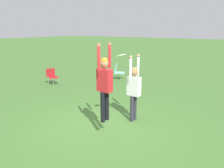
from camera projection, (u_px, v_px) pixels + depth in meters
ground_plane at (104, 127)px, 6.61m from camera, size 120.00×120.00×0.00m
person_jumping at (105, 81)px, 5.68m from camera, size 0.56×0.42×2.11m
person_defending at (134, 87)px, 6.81m from camera, size 0.57×0.43×2.12m
frisbee at (121, 55)px, 5.77m from camera, size 0.24×0.24×0.07m
camping_chair_2 at (118, 71)px, 12.70m from camera, size 0.73×0.80×0.90m
camping_chair_3 at (52, 75)px, 11.45m from camera, size 0.62×0.68×0.86m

